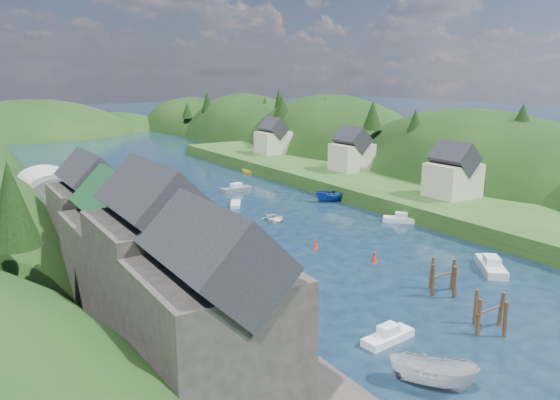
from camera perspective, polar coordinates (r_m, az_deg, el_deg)
ground at (r=92.81m, az=-7.30°, el=0.21°), size 600.00×600.00×0.00m
hillside_right at (r=138.42m, az=5.31°, el=1.41°), size 36.00×245.56×48.00m
far_hills at (r=212.14m, az=-21.39°, el=3.73°), size 103.00×68.00×44.00m
hill_trees at (r=104.78m, az=-11.48°, el=7.69°), size 91.60×148.36×12.41m
quay_left at (r=57.41m, az=-16.30°, el=-7.39°), size 12.00×110.00×2.00m
terrace_left_grass at (r=56.01m, az=-23.25°, el=-8.21°), size 12.00×110.00×2.50m
quayside_buildings at (r=42.54m, az=-14.19°, el=-5.83°), size 8.00×35.84×12.90m
boat_sheds at (r=73.71m, az=-22.20°, el=0.14°), size 7.00×21.00×7.50m
terrace_right at (r=97.75m, az=8.64°, el=1.54°), size 16.00×120.00×2.40m
right_bank_cottages at (r=105.14m, az=6.99°, el=4.98°), size 9.00×59.24×8.41m
piling_cluster_near at (r=48.73m, az=21.07°, el=-11.24°), size 3.41×3.16×3.59m
piling_cluster_far at (r=54.90m, az=16.63°, el=-8.02°), size 3.36×3.12×3.77m
channel_buoy_near at (r=62.30m, az=9.84°, el=-5.92°), size 0.70×0.70×1.10m
channel_buoy_far at (r=65.95m, az=3.74°, el=-4.67°), size 0.70×0.70×1.10m
moored_boats at (r=67.41m, az=3.92°, el=-4.13°), size 34.74×92.33×2.31m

